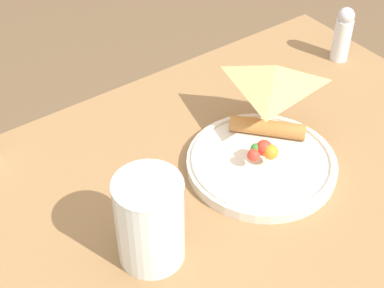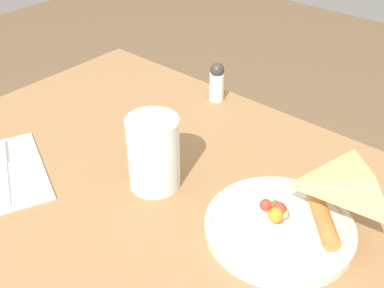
% 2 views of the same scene
% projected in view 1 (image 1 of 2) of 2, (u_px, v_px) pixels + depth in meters
% --- Properties ---
extents(dining_table, '(1.04, 0.66, 0.74)m').
position_uv_depth(dining_table, '(193.00, 288.00, 0.84)').
color(dining_table, olive).
rests_on(dining_table, ground_plane).
extents(plate_pizza, '(0.22, 0.22, 0.05)m').
position_uv_depth(plate_pizza, '(262.00, 159.00, 0.84)').
color(plate_pizza, silver).
rests_on(plate_pizza, dining_table).
extents(milk_glass, '(0.08, 0.08, 0.12)m').
position_uv_depth(milk_glass, '(149.00, 223.00, 0.70)').
color(milk_glass, white).
rests_on(milk_glass, dining_table).
extents(salt_shaker, '(0.03, 0.03, 0.10)m').
position_uv_depth(salt_shaker, '(343.00, 34.00, 1.03)').
color(salt_shaker, white).
rests_on(salt_shaker, dining_table).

